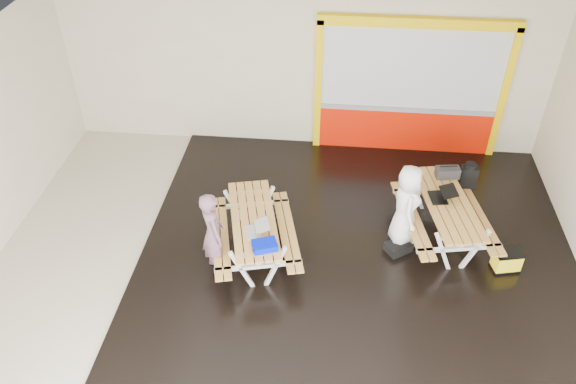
# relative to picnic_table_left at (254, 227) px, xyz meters

# --- Properties ---
(room) EXTENTS (10.02, 8.02, 3.52)m
(room) POSITION_rel_picnic_table_left_xyz_m (0.53, -0.36, 1.12)
(room) COLOR beige
(room) RESTS_ON ground
(deck) EXTENTS (7.50, 7.98, 0.05)m
(deck) POSITION_rel_picnic_table_left_xyz_m (1.78, -0.36, -0.61)
(deck) COLOR black
(deck) RESTS_ON room
(kiosk) EXTENTS (3.88, 0.16, 3.00)m
(kiosk) POSITION_rel_picnic_table_left_xyz_m (2.73, 3.57, 0.81)
(kiosk) COLOR red
(kiosk) RESTS_ON room
(picnic_table_left) EXTENTS (1.85, 2.33, 0.83)m
(picnic_table_left) POSITION_rel_picnic_table_left_xyz_m (0.00, 0.00, 0.00)
(picnic_table_left) COLOR #C18E46
(picnic_table_left) RESTS_ON deck
(picnic_table_right) EXTENTS (1.80, 2.34, 0.84)m
(picnic_table_right) POSITION_rel_picnic_table_left_xyz_m (3.27, 0.75, 0.01)
(picnic_table_right) COLOR #C18E46
(picnic_table_right) RESTS_ON deck
(person_left) EXTENTS (0.60, 0.68, 1.57)m
(person_left) POSITION_rel_picnic_table_left_xyz_m (-0.58, -0.48, 0.23)
(person_left) COLOR #674857
(person_left) RESTS_ON deck
(person_right) EXTENTS (0.53, 0.77, 1.53)m
(person_right) POSITION_rel_picnic_table_left_xyz_m (2.55, 0.55, 0.25)
(person_right) COLOR white
(person_right) RESTS_ON deck
(laptop_left) EXTENTS (0.46, 0.44, 0.16)m
(laptop_left) POSITION_rel_picnic_table_left_xyz_m (0.10, -0.33, 0.25)
(laptop_left) COLOR silver
(laptop_left) RESTS_ON picnic_table_left
(laptop_right) EXTENTS (0.49, 0.45, 0.18)m
(laptop_right) POSITION_rel_picnic_table_left_xyz_m (3.17, 0.84, 0.27)
(laptop_right) COLOR black
(laptop_right) RESTS_ON picnic_table_right
(blue_pouch) EXTENTS (0.45, 0.38, 0.11)m
(blue_pouch) POSITION_rel_picnic_table_left_xyz_m (0.29, -0.69, 0.25)
(blue_pouch) COLOR #0011C3
(blue_pouch) RESTS_ON picnic_table_left
(toolbox) EXTENTS (0.45, 0.27, 0.24)m
(toolbox) POSITION_rel_picnic_table_left_xyz_m (3.34, 1.49, 0.31)
(toolbox) COLOR black
(toolbox) RESTS_ON picnic_table_right
(backpack) EXTENTS (0.32, 0.21, 0.52)m
(backpack) POSITION_rel_picnic_table_left_xyz_m (3.77, 1.67, 0.13)
(backpack) COLOR black
(backpack) RESTS_ON picnic_table_right
(dark_case) EXTENTS (0.53, 0.50, 0.16)m
(dark_case) POSITION_rel_picnic_table_left_xyz_m (2.49, 0.29, -0.50)
(dark_case) COLOR black
(dark_case) RESTS_ON deck
(fluke_bag) EXTENTS (0.50, 0.39, 0.39)m
(fluke_bag) POSITION_rel_picnic_table_left_xyz_m (4.26, 0.02, -0.39)
(fluke_bag) COLOR black
(fluke_bag) RESTS_ON deck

